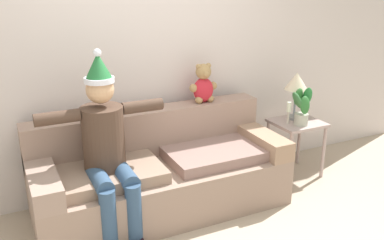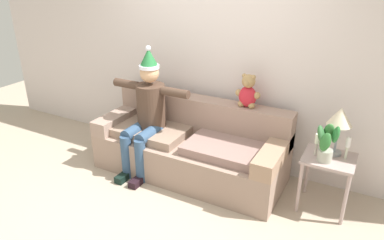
{
  "view_description": "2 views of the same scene",
  "coord_description": "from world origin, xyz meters",
  "px_view_note": "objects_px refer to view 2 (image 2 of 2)",
  "views": [
    {
      "loc": [
        -1.24,
        -2.21,
        2.04
      ],
      "look_at": [
        0.23,
        0.84,
        0.87
      ],
      "focal_mm": 39.62,
      "sensor_mm": 36.0,
      "label": 1
    },
    {
      "loc": [
        1.81,
        -2.32,
        2.34
      ],
      "look_at": [
        0.05,
        0.95,
        0.72
      ],
      "focal_mm": 33.57,
      "sensor_mm": 36.0,
      "label": 2
    }
  ],
  "objects_px": {
    "table_lamp": "(340,119)",
    "candle_tall": "(317,142)",
    "candle_short": "(348,145)",
    "person_seated": "(147,111)",
    "side_table": "(328,167)",
    "teddy_bear": "(248,92)",
    "couch": "(191,147)",
    "potted_plant": "(327,143)"
  },
  "relations": [
    {
      "from": "teddy_bear",
      "to": "candle_short",
      "type": "bearing_deg",
      "value": -10.58
    },
    {
      "from": "candle_tall",
      "to": "teddy_bear",
      "type": "bearing_deg",
      "value": 162.23
    },
    {
      "from": "person_seated",
      "to": "candle_short",
      "type": "distance_m",
      "value": 2.2
    },
    {
      "from": "teddy_bear",
      "to": "potted_plant",
      "type": "relative_size",
      "value": 0.98
    },
    {
      "from": "potted_plant",
      "to": "candle_short",
      "type": "distance_m",
      "value": 0.23
    },
    {
      "from": "person_seated",
      "to": "potted_plant",
      "type": "height_order",
      "value": "person_seated"
    },
    {
      "from": "table_lamp",
      "to": "candle_tall",
      "type": "distance_m",
      "value": 0.31
    },
    {
      "from": "person_seated",
      "to": "candle_tall",
      "type": "relative_size",
      "value": 6.51
    },
    {
      "from": "table_lamp",
      "to": "candle_short",
      "type": "bearing_deg",
      "value": -23.99
    },
    {
      "from": "couch",
      "to": "table_lamp",
      "type": "distance_m",
      "value": 1.7
    },
    {
      "from": "table_lamp",
      "to": "candle_short",
      "type": "height_order",
      "value": "table_lamp"
    },
    {
      "from": "couch",
      "to": "teddy_bear",
      "type": "bearing_deg",
      "value": 24.74
    },
    {
      "from": "teddy_bear",
      "to": "side_table",
      "type": "height_order",
      "value": "teddy_bear"
    },
    {
      "from": "person_seated",
      "to": "potted_plant",
      "type": "relative_size",
      "value": 3.86
    },
    {
      "from": "teddy_bear",
      "to": "candle_short",
      "type": "distance_m",
      "value": 1.17
    },
    {
      "from": "potted_plant",
      "to": "side_table",
      "type": "bearing_deg",
      "value": 66.84
    },
    {
      "from": "teddy_bear",
      "to": "candle_tall",
      "type": "distance_m",
      "value": 0.92
    },
    {
      "from": "table_lamp",
      "to": "candle_short",
      "type": "distance_m",
      "value": 0.27
    },
    {
      "from": "candle_short",
      "to": "side_table",
      "type": "bearing_deg",
      "value": -163.81
    },
    {
      "from": "candle_short",
      "to": "teddy_bear",
      "type": "bearing_deg",
      "value": 169.42
    },
    {
      "from": "teddy_bear",
      "to": "couch",
      "type": "bearing_deg",
      "value": -155.26
    },
    {
      "from": "table_lamp",
      "to": "candle_tall",
      "type": "bearing_deg",
      "value": -145.84
    },
    {
      "from": "potted_plant",
      "to": "candle_short",
      "type": "bearing_deg",
      "value": 36.93
    },
    {
      "from": "side_table",
      "to": "potted_plant",
      "type": "xyz_separation_m",
      "value": [
        -0.04,
        -0.09,
        0.3
      ]
    },
    {
      "from": "person_seated",
      "to": "side_table",
      "type": "relative_size",
      "value": 2.54
    },
    {
      "from": "side_table",
      "to": "teddy_bear",
      "type": "bearing_deg",
      "value": 165.72
    },
    {
      "from": "candle_short",
      "to": "table_lamp",
      "type": "bearing_deg",
      "value": 156.01
    },
    {
      "from": "couch",
      "to": "candle_tall",
      "type": "bearing_deg",
      "value": -0.16
    },
    {
      "from": "teddy_bear",
      "to": "candle_short",
      "type": "height_order",
      "value": "teddy_bear"
    },
    {
      "from": "side_table",
      "to": "person_seated",
      "type": "bearing_deg",
      "value": -174.86
    },
    {
      "from": "couch",
      "to": "candle_short",
      "type": "height_order",
      "value": "couch"
    },
    {
      "from": "person_seated",
      "to": "candle_short",
      "type": "height_order",
      "value": "person_seated"
    },
    {
      "from": "candle_tall",
      "to": "table_lamp",
      "type": "bearing_deg",
      "value": 34.16
    },
    {
      "from": "side_table",
      "to": "candle_short",
      "type": "height_order",
      "value": "candle_short"
    },
    {
      "from": "candle_tall",
      "to": "candle_short",
      "type": "height_order",
      "value": "same"
    },
    {
      "from": "person_seated",
      "to": "side_table",
      "type": "bearing_deg",
      "value": 5.14
    },
    {
      "from": "side_table",
      "to": "candle_tall",
      "type": "distance_m",
      "value": 0.29
    },
    {
      "from": "person_seated",
      "to": "table_lamp",
      "type": "height_order",
      "value": "person_seated"
    },
    {
      "from": "couch",
      "to": "candle_tall",
      "type": "xyz_separation_m",
      "value": [
        1.41,
        -0.0,
        0.41
      ]
    },
    {
      "from": "couch",
      "to": "candle_short",
      "type": "xyz_separation_m",
      "value": [
        1.68,
        0.06,
        0.41
      ]
    },
    {
      "from": "potted_plant",
      "to": "candle_short",
      "type": "relative_size",
      "value": 1.68
    },
    {
      "from": "candle_short",
      "to": "candle_tall",
      "type": "bearing_deg",
      "value": -167.71
    }
  ]
}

